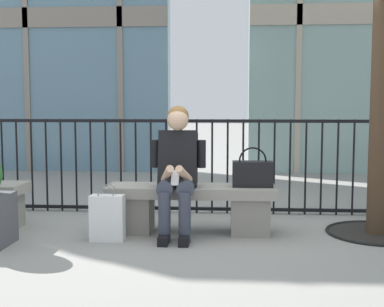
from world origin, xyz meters
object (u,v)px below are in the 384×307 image
object	(u,v)px
stone_bench	(191,204)
shopping_bag	(107,217)
seated_person_with_phone	(177,166)
handbag_on_bench	(253,173)

from	to	relation	value
stone_bench	shopping_bag	size ratio (longest dim) A/B	3.15
stone_bench	seated_person_with_phone	xyz separation A→B (m)	(-0.12, -0.13, 0.38)
handbag_on_bench	shopping_bag	bearing A→B (deg)	-164.96
seated_person_with_phone	handbag_on_bench	xyz separation A→B (m)	(0.70, 0.12, -0.07)
handbag_on_bench	seated_person_with_phone	bearing A→B (deg)	-170.41
stone_bench	shopping_bag	bearing A→B (deg)	-153.63
seated_person_with_phone	shopping_bag	xyz separation A→B (m)	(-0.61, -0.23, -0.44)
seated_person_with_phone	shopping_bag	world-z (taller)	seated_person_with_phone
stone_bench	handbag_on_bench	world-z (taller)	handbag_on_bench
stone_bench	seated_person_with_phone	distance (m)	0.42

